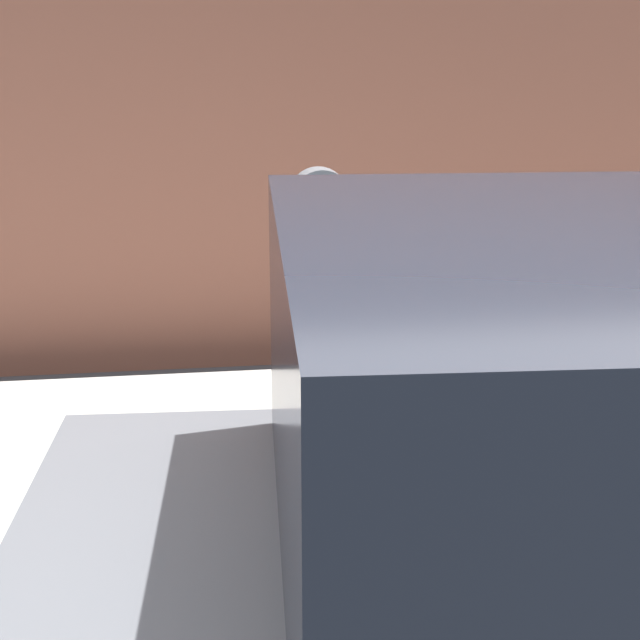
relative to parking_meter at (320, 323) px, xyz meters
The scene contains 2 objects.
sidewalk 1.67m from the parking_meter, 82.23° to the left, with size 24.00×2.80×0.13m.
parking_meter is the anchor object (origin of this frame).
Camera 1 is at (-0.56, -1.97, 2.14)m, focal length 50.00 mm.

